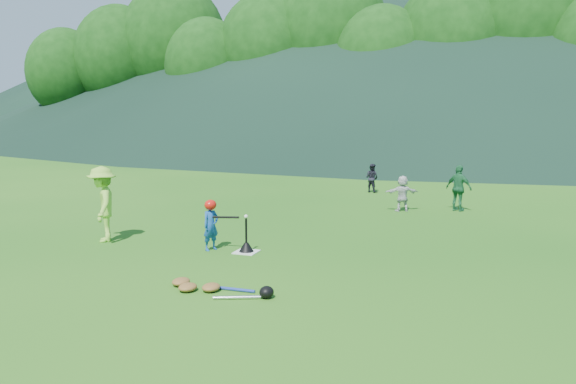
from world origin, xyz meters
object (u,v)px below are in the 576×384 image
Objects in this scene: batter_child at (211,226)px; batting_tee at (246,246)px; home_plate at (246,252)px; fielder_b at (372,178)px; equipment_pile at (211,287)px; fielder_d at (402,193)px; fielder_c at (459,188)px; adult_coach at (103,204)px.

batting_tee is (0.76, 0.06, -0.38)m from batter_child.
home_plate is 0.66× the size of batting_tee.
fielder_b reaches higher than equipment_pile.
fielder_d is at bearing 69.09° from batting_tee.
fielder_b is at bearing 85.96° from home_plate.
batter_child is 1.50× the size of batting_tee.
equipment_pile is at bearing -78.91° from home_plate.
fielder_c is 9.56m from equipment_pile.
fielder_c is 1.63m from fielder_d.
batter_child reaches higher than home_plate.
adult_coach reaches higher than fielder_c.
fielder_d is (2.25, 5.90, 0.50)m from home_plate.
fielder_c is 1.29× the size of fielder_d.
home_plate is 0.12m from batting_tee.
home_plate is at bearing 58.01° from adult_coach.
home_plate is 0.27× the size of adult_coach.
home_plate is 0.44× the size of fielder_d.
fielder_d is at bearing 133.40° from fielder_b.
equipment_pile is (-0.18, -11.94, -0.44)m from fielder_b.
fielder_b reaches higher than home_plate.
adult_coach is (-2.59, -0.06, 0.31)m from batter_child.
equipment_pile is (0.49, -2.48, 0.06)m from home_plate.
adult_coach is at bearing 68.46° from fielder_c.
home_plate is 6.33m from fielder_d.
home_plate is at bearing -60.43° from batter_child.
batting_tee is at bearing 101.09° from equipment_pile.
batting_tee is at bearing 85.42° from fielder_c.
fielder_c is 0.73× the size of equipment_pile.
equipment_pile is (-3.28, -8.96, -0.59)m from fielder_c.
batting_tee is (0.00, 0.00, 0.12)m from home_plate.
fielder_c is at bearing 59.82° from home_plate.
fielder_c is at bearing 69.89° from equipment_pile.
batting_tee is at bearing 43.31° from fielder_d.
batting_tee is at bearing -60.43° from batter_child.
fielder_c reaches higher than fielder_d.
fielder_c is 7.51m from batting_tee.
adult_coach is 8.23m from fielder_d.
fielder_c is at bearing 98.71° from adult_coach.
fielder_d is at bearing 78.09° from equipment_pile.
batting_tee reaches higher than home_plate.
adult_coach is (-3.35, -0.13, 0.81)m from home_plate.
batter_child is 0.57× the size of equipment_pile.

